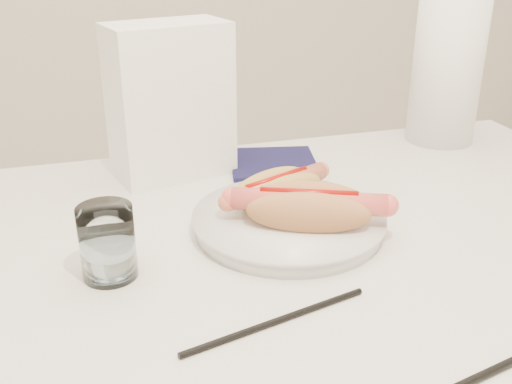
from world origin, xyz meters
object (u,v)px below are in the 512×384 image
object	(u,v)px
table	(273,299)
water_glass	(107,242)
paper_towel_roll	(448,66)
hotdog_right	(308,208)
napkin_box	(170,102)
plate	(288,224)
hotdog_left	(277,190)

from	to	relation	value
table	water_glass	distance (m)	0.22
table	paper_towel_roll	xyz separation A→B (m)	(0.43, 0.32, 0.20)
hotdog_right	napkin_box	world-z (taller)	napkin_box
plate	hotdog_right	world-z (taller)	hotdog_right
plate	paper_towel_roll	world-z (taller)	paper_towel_roll
table	hotdog_left	world-z (taller)	hotdog_left
napkin_box	paper_towel_roll	distance (m)	0.50
table	paper_towel_roll	bearing A→B (deg)	37.00
hotdog_left	napkin_box	world-z (taller)	napkin_box
napkin_box	hotdog_left	bearing A→B (deg)	-75.43
plate	napkin_box	world-z (taller)	napkin_box
hotdog_right	water_glass	xyz separation A→B (m)	(-0.25, -0.02, -0.00)
water_glass	paper_towel_roll	world-z (taller)	paper_towel_roll
water_glass	hotdog_right	bearing A→B (deg)	3.69
hotdog_left	water_glass	distance (m)	0.24
paper_towel_roll	napkin_box	bearing A→B (deg)	-177.28
plate	hotdog_right	distance (m)	0.05
plate	napkin_box	size ratio (longest dim) A/B	1.02
paper_towel_roll	plate	bearing A→B (deg)	-145.93
table	napkin_box	world-z (taller)	napkin_box
paper_towel_roll	hotdog_right	bearing A→B (deg)	-141.95
plate	water_glass	size ratio (longest dim) A/B	2.82
napkin_box	table	bearing A→B (deg)	-90.40
napkin_box	paper_towel_roll	world-z (taller)	paper_towel_roll
paper_towel_roll	table	bearing A→B (deg)	-143.00
napkin_box	hotdog_right	bearing A→B (deg)	-78.68
napkin_box	water_glass	bearing A→B (deg)	-126.34
plate	hotdog_left	size ratio (longest dim) A/B	1.49
table	hotdog_right	size ratio (longest dim) A/B	6.41
table	plate	size ratio (longest dim) A/B	4.98
water_glass	plate	bearing A→B (deg)	11.21
table	hotdog_right	xyz separation A→B (m)	(0.05, 0.03, 0.10)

